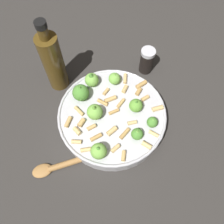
{
  "coord_description": "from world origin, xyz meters",
  "views": [
    {
      "loc": [
        0.23,
        -0.18,
        0.63
      ],
      "look_at": [
        0.0,
        0.0,
        0.06
      ],
      "focal_mm": 38.42,
      "sensor_mm": 36.0,
      "label": 1
    }
  ],
  "objects_px": {
    "olive_oil_bottle": "(53,62)",
    "wooden_spoon": "(69,163)",
    "cooking_pan": "(111,116)",
    "pepper_shaker": "(147,61)"
  },
  "relations": [
    {
      "from": "pepper_shaker",
      "to": "wooden_spoon",
      "type": "xyz_separation_m",
      "value": [
        0.11,
        -0.37,
        -0.04
      ]
    },
    {
      "from": "olive_oil_bottle",
      "to": "wooden_spoon",
      "type": "xyz_separation_m",
      "value": [
        0.24,
        -0.12,
        -0.09
      ]
    },
    {
      "from": "cooking_pan",
      "to": "pepper_shaker",
      "type": "bearing_deg",
      "value": 111.57
    },
    {
      "from": "cooking_pan",
      "to": "pepper_shaker",
      "type": "height_order",
      "value": "cooking_pan"
    },
    {
      "from": "pepper_shaker",
      "to": "olive_oil_bottle",
      "type": "xyz_separation_m",
      "value": [
        -0.13,
        -0.25,
        0.06
      ]
    },
    {
      "from": "wooden_spoon",
      "to": "pepper_shaker",
      "type": "bearing_deg",
      "value": 106.46
    },
    {
      "from": "cooking_pan",
      "to": "wooden_spoon",
      "type": "relative_size",
      "value": 1.37
    },
    {
      "from": "cooking_pan",
      "to": "olive_oil_bottle",
      "type": "relative_size",
      "value": 1.22
    },
    {
      "from": "olive_oil_bottle",
      "to": "wooden_spoon",
      "type": "distance_m",
      "value": 0.28
    },
    {
      "from": "olive_oil_bottle",
      "to": "wooden_spoon",
      "type": "height_order",
      "value": "olive_oil_bottle"
    }
  ]
}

